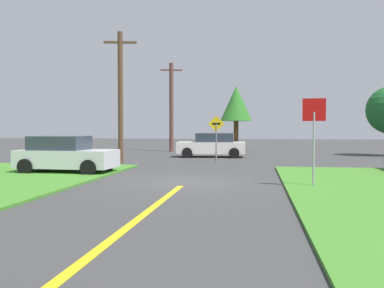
# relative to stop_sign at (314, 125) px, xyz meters

# --- Properties ---
(ground_plane) EXTENTS (120.00, 120.00, 0.00)m
(ground_plane) POSITION_rel_stop_sign_xyz_m (-4.40, 0.65, -2.07)
(ground_plane) COLOR #3E3E3E
(lane_stripe_center) EXTENTS (0.20, 14.00, 0.01)m
(lane_stripe_center) POSITION_rel_stop_sign_xyz_m (-4.40, -7.35, -2.06)
(lane_stripe_center) COLOR yellow
(lane_stripe_center) RESTS_ON ground
(stop_sign) EXTENTS (0.75, 0.09, 2.95)m
(stop_sign) POSITION_rel_stop_sign_xyz_m (0.00, 0.00, 0.00)
(stop_sign) COLOR #9EA0A8
(stop_sign) RESTS_ON ground
(parked_car_near_building) EXTENTS (4.21, 2.21, 1.62)m
(parked_car_near_building) POSITION_rel_stop_sign_xyz_m (-10.09, 2.93, -1.26)
(parked_car_near_building) COLOR silver
(parked_car_near_building) RESTS_ON ground
(car_approaching_junction) EXTENTS (4.63, 2.32, 1.62)m
(car_approaching_junction) POSITION_rel_stop_sign_xyz_m (-4.82, 13.98, -1.26)
(car_approaching_junction) COLOR white
(car_approaching_junction) RESTS_ON ground
(utility_pole_mid) EXTENTS (1.79, 0.48, 7.26)m
(utility_pole_mid) POSITION_rel_stop_sign_xyz_m (-9.31, 8.19, 1.70)
(utility_pole_mid) COLOR brown
(utility_pole_mid) RESTS_ON ground
(utility_pole_far) EXTENTS (1.78, 0.54, 7.36)m
(utility_pole_far) POSITION_rel_stop_sign_xyz_m (-8.88, 20.21, 1.70)
(utility_pole_far) COLOR brown
(utility_pole_far) RESTS_ON ground
(direction_sign) EXTENTS (0.91, 0.08, 2.66)m
(direction_sign) POSITION_rel_stop_sign_xyz_m (-4.09, 9.18, -0.42)
(direction_sign) COLOR slate
(direction_sign) RESTS_ON ground
(pine_tree_center) EXTENTS (2.67, 2.67, 5.50)m
(pine_tree_center) POSITION_rel_stop_sign_xyz_m (-3.55, 21.46, 1.90)
(pine_tree_center) COLOR brown
(pine_tree_center) RESTS_ON ground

